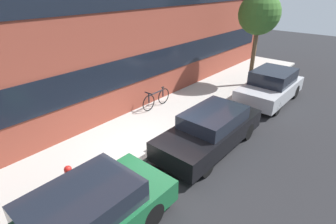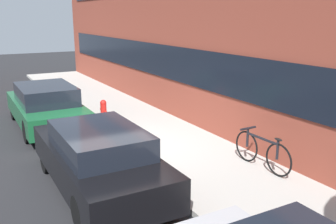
{
  "view_description": "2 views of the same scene",
  "coord_description": "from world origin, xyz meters",
  "px_view_note": "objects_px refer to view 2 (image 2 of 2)",
  "views": [
    {
      "loc": [
        -5.02,
        -4.89,
        4.99
      ],
      "look_at": [
        0.99,
        0.29,
        1.1
      ],
      "focal_mm": 28.0,
      "sensor_mm": 36.0,
      "label": 1
    },
    {
      "loc": [
        8.3,
        -3.19,
        3.38
      ],
      "look_at": [
        1.54,
        0.56,
        1.37
      ],
      "focal_mm": 40.0,
      "sensor_mm": 36.0,
      "label": 2
    }
  ],
  "objects_px": {
    "parked_car_green": "(46,106)",
    "bicycle": "(262,151)",
    "fire_hydrant": "(104,111)",
    "parked_car_black": "(98,158)"
  },
  "relations": [
    {
      "from": "parked_car_green",
      "to": "bicycle",
      "type": "relative_size",
      "value": 2.57
    },
    {
      "from": "bicycle",
      "to": "parked_car_black",
      "type": "bearing_deg",
      "value": 72.6
    },
    {
      "from": "parked_car_green",
      "to": "parked_car_black",
      "type": "xyz_separation_m",
      "value": [
        4.93,
        -0.0,
        -0.01
      ]
    },
    {
      "from": "bicycle",
      "to": "fire_hydrant",
      "type": "bearing_deg",
      "value": 17.46
    },
    {
      "from": "parked_car_black",
      "to": "fire_hydrant",
      "type": "distance_m",
      "value": 4.53
    },
    {
      "from": "parked_car_green",
      "to": "bicycle",
      "type": "height_order",
      "value": "parked_car_green"
    },
    {
      "from": "fire_hydrant",
      "to": "bicycle",
      "type": "distance_m",
      "value": 5.5
    },
    {
      "from": "parked_car_green",
      "to": "bicycle",
      "type": "distance_m",
      "value": 6.8
    },
    {
      "from": "parked_car_green",
      "to": "parked_car_black",
      "type": "relative_size",
      "value": 1.02
    },
    {
      "from": "bicycle",
      "to": "parked_car_green",
      "type": "bearing_deg",
      "value": 28.46
    }
  ]
}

